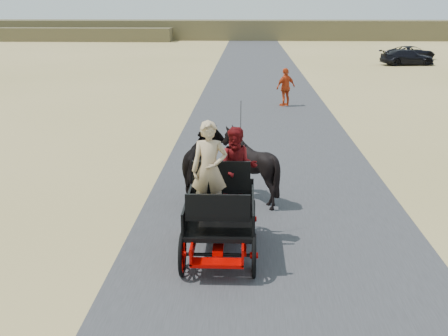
{
  "coord_description": "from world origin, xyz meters",
  "views": [
    {
      "loc": [
        -0.61,
        -12.13,
        4.54
      ],
      "look_at": [
        -1.09,
        -0.83,
        1.2
      ],
      "focal_mm": 45.0,
      "sensor_mm": 36.0,
      "label": 1
    }
  ],
  "objects_px": {
    "horse_left": "(203,165)",
    "pedestrian": "(286,87)",
    "carriage": "(220,235)",
    "car_c": "(407,57)",
    "horse_right": "(250,166)",
    "car_d": "(411,53)"
  },
  "relations": [
    {
      "from": "carriage",
      "to": "pedestrian",
      "type": "relative_size",
      "value": 1.39
    },
    {
      "from": "horse_left",
      "to": "car_c",
      "type": "bearing_deg",
      "value": -112.94
    },
    {
      "from": "horse_left",
      "to": "pedestrian",
      "type": "distance_m",
      "value": 13.09
    },
    {
      "from": "horse_right",
      "to": "car_c",
      "type": "xyz_separation_m",
      "value": [
        11.94,
        30.8,
        -0.26
      ]
    },
    {
      "from": "horse_right",
      "to": "pedestrian",
      "type": "distance_m",
      "value": 12.91
    },
    {
      "from": "carriage",
      "to": "pedestrian",
      "type": "bearing_deg",
      "value": 82.08
    },
    {
      "from": "carriage",
      "to": "pedestrian",
      "type": "xyz_separation_m",
      "value": [
        2.2,
        15.8,
        0.5
      ]
    },
    {
      "from": "car_d",
      "to": "pedestrian",
      "type": "bearing_deg",
      "value": 131.11
    },
    {
      "from": "carriage",
      "to": "horse_left",
      "type": "height_order",
      "value": "horse_left"
    },
    {
      "from": "horse_left",
      "to": "car_d",
      "type": "xyz_separation_m",
      "value": [
        14.58,
        35.28,
        -0.29
      ]
    },
    {
      "from": "horse_left",
      "to": "pedestrian",
      "type": "xyz_separation_m",
      "value": [
        2.75,
        12.8,
        0.02
      ]
    },
    {
      "from": "car_d",
      "to": "horse_left",
      "type": "bearing_deg",
      "value": 136.42
    },
    {
      "from": "car_c",
      "to": "pedestrian",
      "type": "bearing_deg",
      "value": 141.35
    },
    {
      "from": "pedestrian",
      "to": "car_d",
      "type": "xyz_separation_m",
      "value": [
        11.83,
        22.48,
        -0.31
      ]
    },
    {
      "from": "pedestrian",
      "to": "car_c",
      "type": "height_order",
      "value": "pedestrian"
    },
    {
      "from": "pedestrian",
      "to": "car_d",
      "type": "distance_m",
      "value": 25.4
    },
    {
      "from": "horse_left",
      "to": "horse_right",
      "type": "bearing_deg",
      "value": -180.0
    },
    {
      "from": "carriage",
      "to": "horse_left",
      "type": "relative_size",
      "value": 1.2
    },
    {
      "from": "carriage",
      "to": "horse_left",
      "type": "xyz_separation_m",
      "value": [
        -0.55,
        3.0,
        0.49
      ]
    },
    {
      "from": "horse_left",
      "to": "pedestrian",
      "type": "bearing_deg",
      "value": -102.11
    },
    {
      "from": "horse_left",
      "to": "car_c",
      "type": "distance_m",
      "value": 33.45
    },
    {
      "from": "car_c",
      "to": "carriage",
      "type": "bearing_deg",
      "value": 150.83
    }
  ]
}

